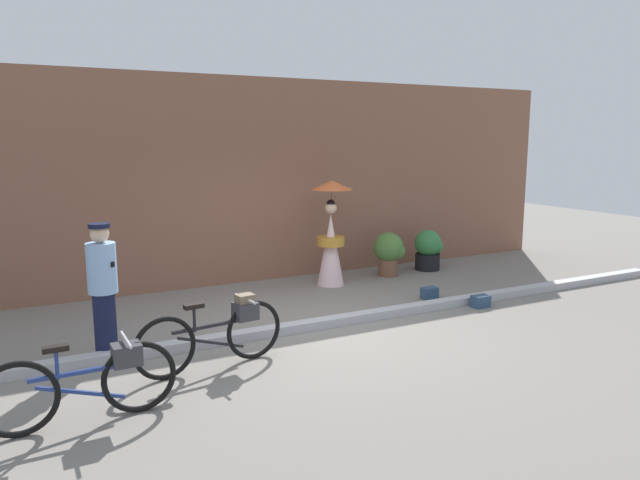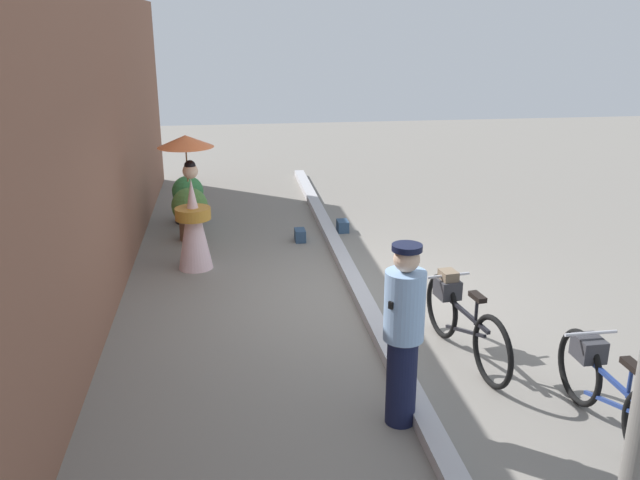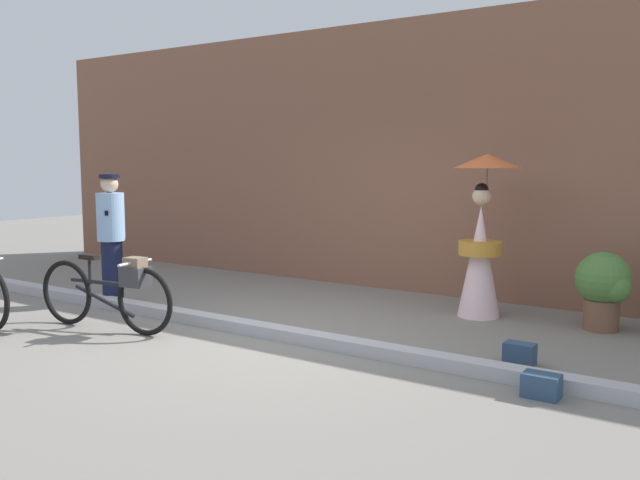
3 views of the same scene
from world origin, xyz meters
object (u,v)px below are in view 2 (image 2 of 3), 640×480
person_officer (403,331)px  backpack_spare (343,226)px  bicycle_near_officer (461,317)px  person_with_parasol (192,205)px  bicycle_far_side (608,389)px  potted_plant_small (191,210)px  backpack_on_pavement (300,235)px  potted_plant_by_door (189,198)px

person_officer → backpack_spare: (5.47, -0.45, -0.76)m
bicycle_near_officer → person_with_parasol: (2.98, 2.82, 0.49)m
bicycle_far_side → potted_plant_small: bearing=32.4°
bicycle_near_officer → backpack_on_pavement: bicycle_near_officer is taller
bicycle_near_officer → person_officer: size_ratio=1.10×
bicycle_near_officer → backpack_on_pavement: (3.96, 1.22, -0.33)m
potted_plant_small → backpack_spare: potted_plant_small is taller
bicycle_near_officer → person_with_parasol: bearing=43.4°
backpack_spare → person_officer: bearing=175.3°
potted_plant_small → backpack_spare: (0.06, -2.45, -0.38)m
bicycle_near_officer → backpack_on_pavement: 4.15m
bicycle_near_officer → bicycle_far_side: 1.65m
potted_plant_by_door → backpack_spare: potted_plant_by_door is taller
person_with_parasol → bicycle_far_side: bearing=-141.3°
backpack_on_pavement → backpack_spare: (0.41, -0.75, -0.00)m
potted_plant_small → bicycle_far_side: bearing=-147.6°
bicycle_far_side → backpack_spare: bicycle_far_side is taller
potted_plant_by_door → potted_plant_small: bearing=-175.4°
bicycle_near_officer → potted_plant_small: (4.30, 2.91, 0.05)m
potted_plant_small → backpack_spare: bearing=-88.6°
person_with_parasol → backpack_on_pavement: bearing=-58.6°
backpack_on_pavement → bicycle_far_side: bearing=-160.0°
person_officer → backpack_spare: person_officer is taller
potted_plant_by_door → backpack_spare: 2.71m
bicycle_near_officer → potted_plant_by_door: (5.30, 2.99, -0.01)m
backpack_on_pavement → potted_plant_by_door: bearing=53.0°
potted_plant_by_door → backpack_on_pavement: potted_plant_by_door is taller
person_officer → backpack_on_pavement: 5.13m
potted_plant_by_door → potted_plant_small: size_ratio=0.96×
potted_plant_by_door → backpack_on_pavement: bearing=-127.0°
backpack_spare → potted_plant_small: bearing=91.4°
bicycle_near_officer → potted_plant_small: size_ratio=2.14×
bicycle_near_officer → person_officer: (-1.11, 0.92, 0.44)m
bicycle_near_officer → backpack_spare: 4.40m
bicycle_far_side → person_with_parasol: 5.73m
bicycle_far_side → person_with_parasol: person_with_parasol is taller
potted_plant_by_door → person_with_parasol: bearing=-175.6°
bicycle_far_side → person_with_parasol: (4.45, 3.57, 0.51)m
bicycle_near_officer → potted_plant_by_door: bearing=29.5°
person_with_parasol → bicycle_near_officer: bearing=-136.6°
person_officer → bicycle_near_officer: bearing=-39.8°
person_officer → potted_plant_by_door: size_ratio=2.01×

